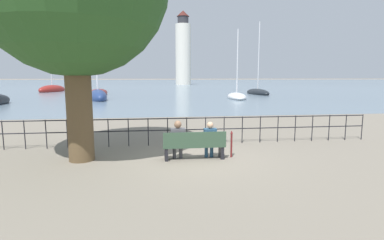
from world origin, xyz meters
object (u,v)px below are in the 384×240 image
at_px(closed_umbrella, 231,142).
at_px(sailboat_5, 97,93).
at_px(park_bench, 194,146).
at_px(seated_person_left, 178,138).
at_px(harbor_lighthouse, 183,51).
at_px(seated_person_right, 210,138).
at_px(sailboat_0, 237,96).
at_px(sailboat_1, 258,92).
at_px(sailboat_4, 98,96).
at_px(sailboat_2, 52,90).

distance_m(closed_umbrella, sailboat_5, 36.04).
relative_size(park_bench, closed_umbrella, 2.21).
relative_size(seated_person_left, harbor_lighthouse, 0.05).
bearing_deg(seated_person_left, closed_umbrella, 1.31).
xyz_separation_m(seated_person_right, sailboat_0, (8.31, 26.27, -0.41)).
height_order(sailboat_1, sailboat_4, sailboat_4).
bearing_deg(sailboat_2, sailboat_1, -0.82).
bearing_deg(seated_person_left, sailboat_4, 105.06).
relative_size(sailboat_0, sailboat_1, 0.77).
bearing_deg(sailboat_2, sailboat_0, -17.75).
bearing_deg(seated_person_left, sailboat_2, 111.57).
distance_m(sailboat_0, sailboat_1, 10.40).
relative_size(seated_person_right, closed_umbrella, 1.34).
height_order(seated_person_left, sailboat_2, sailboat_2).
height_order(seated_person_right, harbor_lighthouse, harbor_lighthouse).
distance_m(sailboat_0, sailboat_2, 34.68).
relative_size(seated_person_left, sailboat_4, 0.10).
bearing_deg(sailboat_5, sailboat_1, 7.26).
bearing_deg(harbor_lighthouse, sailboat_5, -107.06).
bearing_deg(closed_umbrella, sailboat_0, 73.86).
distance_m(sailboat_0, sailboat_5, 19.72).
bearing_deg(seated_person_left, seated_person_right, 0.26).
height_order(park_bench, sailboat_0, sailboat_0).
bearing_deg(closed_umbrella, seated_person_right, -177.20).
distance_m(park_bench, seated_person_right, 0.56).
bearing_deg(sailboat_1, park_bench, -114.06).
height_order(sailboat_0, sailboat_1, sailboat_1).
distance_m(park_bench, closed_umbrella, 1.23).
xyz_separation_m(seated_person_right, sailboat_4, (-7.97, 25.84, -0.24)).
bearing_deg(seated_person_left, park_bench, -8.58).
bearing_deg(sailboat_0, sailboat_5, 163.45).
bearing_deg(sailboat_2, sailboat_5, -32.29).
distance_m(seated_person_left, sailboat_2, 50.45).
relative_size(closed_umbrella, sailboat_2, 0.08).
bearing_deg(sailboat_0, harbor_lighthouse, 98.16).
xyz_separation_m(seated_person_right, sailboat_2, (-19.56, 46.92, -0.27)).
distance_m(closed_umbrella, sailboat_0, 27.32).
bearing_deg(seated_person_right, closed_umbrella, 2.80).
distance_m(sailboat_4, harbor_lighthouse, 70.44).
bearing_deg(harbor_lighthouse, sailboat_2, -121.08).
xyz_separation_m(park_bench, sailboat_5, (-9.08, 34.65, -0.13)).
bearing_deg(seated_person_right, park_bench, -170.90).
distance_m(seated_person_left, seated_person_right, 1.02).
distance_m(seated_person_right, sailboat_0, 27.56).
xyz_separation_m(seated_person_left, sailboat_4, (-6.95, 25.84, -0.27)).
relative_size(sailboat_4, sailboat_5, 1.18).
xyz_separation_m(seated_person_left, sailboat_5, (-8.57, 34.57, -0.37)).
height_order(park_bench, harbor_lighthouse, harbor_lighthouse).
bearing_deg(sailboat_5, sailboat_2, 135.26).
xyz_separation_m(seated_person_left, closed_umbrella, (1.73, 0.04, -0.19)).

